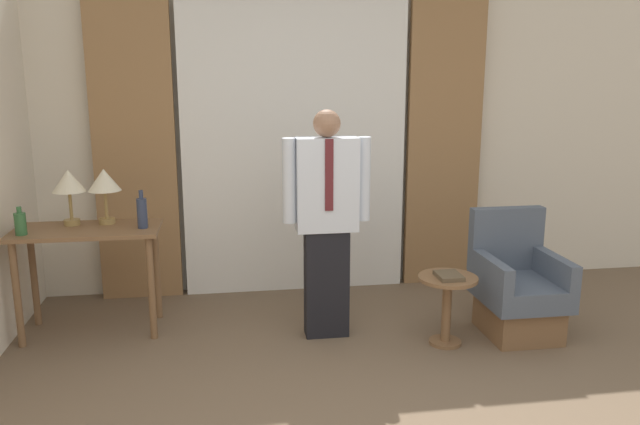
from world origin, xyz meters
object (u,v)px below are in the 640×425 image
Objects in this scene: table_lamp_right at (104,182)px; side_table at (447,298)px; bottle_by_lamp at (20,223)px; person at (327,216)px; desk at (88,247)px; table_lamp_left at (69,183)px; book at (449,276)px; bottle_near_edge at (142,212)px; armchair at (517,290)px.

side_table is (2.36, -0.73, -0.75)m from table_lamp_right.
bottle_by_lamp is 0.12× the size of person.
desk is 0.48m from table_lamp_left.
bottle_near_edge is at bearing 164.27° from book.
desk is 2.58m from side_table.
table_lamp_right is 0.25× the size of person.
table_lamp_left is 0.58m from bottle_near_edge.
armchair is at bearing -11.91° from table_lamp_right.
bottle_by_lamp is 3.52m from armchair.
person is 1.50m from armchair.
bottle_near_edge is 2.20m from book.
bottle_near_edge is at bearing -18.76° from table_lamp_left.
side_table is (2.61, -0.73, -0.75)m from table_lamp_left.
side_table is (2.89, -0.48, -0.53)m from bottle_by_lamp.
bottle_near_edge is 2.23m from side_table.
table_lamp_right reaches higher than bottle_by_lamp.
table_lamp_right reaches higher than armchair.
book is (2.08, -0.59, -0.39)m from bottle_near_edge.
table_lamp_left is at bearing 42.22° from bottle_by_lamp.
table_lamp_right is 0.82× the size of side_table.
table_lamp_left is at bearing 163.66° from book.
bottle_near_edge is 1.31m from person.
desk is at bearing -135.08° from table_lamp_right.
bottle_near_edge is 0.31× the size of armchair.
armchair is 0.59m from side_table.
person is 3.28× the size of side_table.
bottle_by_lamp is (-0.28, -0.25, -0.23)m from table_lamp_left.
table_lamp_right is at bearing 0.00° from table_lamp_left.
desk is 0.48m from table_lamp_right.
bottle_near_edge reaches higher than bottle_by_lamp.
armchair is 1.79× the size of side_table.
armchair is at bearing -9.22° from desk.
desk is 2.50× the size of table_lamp_left.
person is (1.29, -0.27, -0.02)m from bottle_near_edge.
armchair is (1.38, -0.18, -0.56)m from person.
table_lamp_left reaches higher than side_table.
book is at bearing -17.95° from table_lamp_right.
armchair is at bearing -6.08° from bottle_by_lamp.
side_table is 2.43× the size of book.
bottle_near_edge is at bearing 165.06° from side_table.
person is at bearing -10.74° from desk.
bottle_by_lamp reaches higher than armchair.
table_lamp_right is at bearing 44.92° from desk.
table_lamp_left is 0.25m from table_lamp_right.
person is 7.98× the size of book.
table_lamp_left is 0.82× the size of side_table.
book reaches higher than side_table.
table_lamp_right is at bearing 168.09° from armchair.
desk is at bearing 170.78° from armchair.
side_table is (0.80, -0.29, -0.54)m from person.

